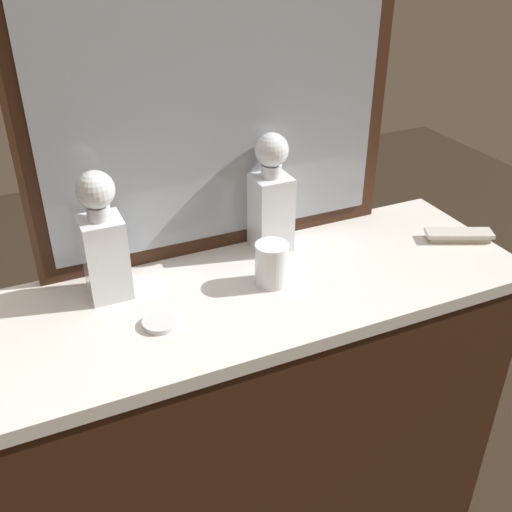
# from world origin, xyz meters

# --- Properties ---
(dresser) EXTENTS (1.28, 0.46, 0.93)m
(dresser) POSITION_xyz_m (0.00, 0.00, 0.46)
(dresser) COLOR #381E11
(dresser) RESTS_ON ground_plane
(dresser_mirror) EXTENTS (0.89, 0.03, 0.71)m
(dresser_mirror) POSITION_xyz_m (0.00, 0.21, 1.28)
(dresser_mirror) COLOR #381E11
(dresser_mirror) RESTS_ON dresser
(crystal_decanter_far_right) EXTENTS (0.09, 0.09, 0.30)m
(crystal_decanter_far_right) POSITION_xyz_m (0.11, 0.15, 1.05)
(crystal_decanter_far_right) COLOR white
(crystal_decanter_far_right) RESTS_ON dresser
(crystal_decanter_left) EXTENTS (0.09, 0.09, 0.29)m
(crystal_decanter_left) POSITION_xyz_m (-0.31, 0.11, 1.04)
(crystal_decanter_left) COLOR white
(crystal_decanter_left) RESTS_ON dresser
(crystal_tumbler_rear) EXTENTS (0.08, 0.08, 0.10)m
(crystal_tumbler_rear) POSITION_xyz_m (0.04, 0.00, 0.97)
(crystal_tumbler_rear) COLOR white
(crystal_tumbler_rear) RESTS_ON dresser
(silver_brush_far_left) EXTENTS (0.18, 0.12, 0.02)m
(silver_brush_far_left) POSITION_xyz_m (0.57, -0.02, 0.94)
(silver_brush_far_left) COLOR #B7A88C
(silver_brush_far_left) RESTS_ON dresser
(porcelain_dish) EXTENTS (0.08, 0.08, 0.01)m
(porcelain_dish) POSITION_xyz_m (-0.24, -0.05, 0.93)
(porcelain_dish) COLOR silver
(porcelain_dish) RESTS_ON dresser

